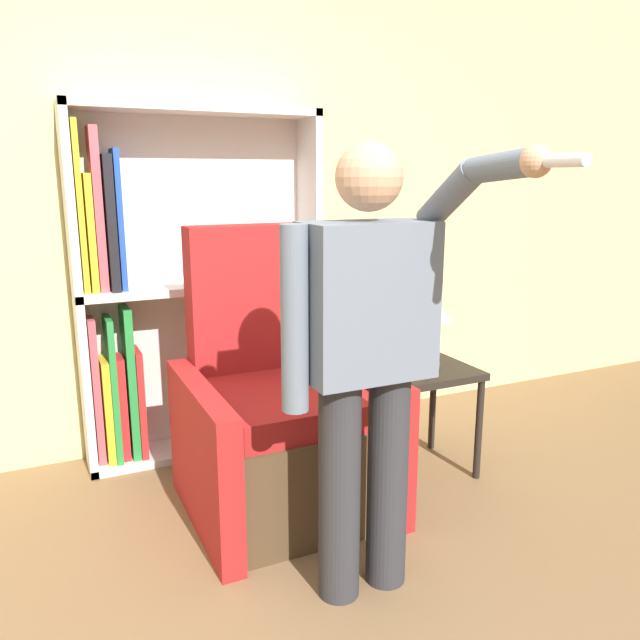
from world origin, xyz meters
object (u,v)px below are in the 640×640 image
bookcase (174,296)px  armchair (279,422)px  person_standing (367,349)px  side_table (425,384)px  table_lamp (428,309)px

bookcase → armchair: bearing=-68.1°
armchair → person_standing: 0.90m
armchair → side_table: bearing=-0.8°
bookcase → side_table: (1.09, -0.76, -0.42)m
bookcase → armchair: 0.94m
armchair → side_table: size_ratio=2.29×
person_standing → side_table: person_standing is taller
person_standing → bookcase: bearing=103.2°
bookcase → side_table: 1.39m
side_table → table_lamp: bearing=26.6°
person_standing → side_table: bearing=44.1°
armchair → person_standing: (0.05, -0.73, 0.53)m
armchair → table_lamp: armchair is taller
person_standing → side_table: (0.74, 0.72, -0.46)m
armchair → side_table: (0.79, -0.01, 0.07)m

